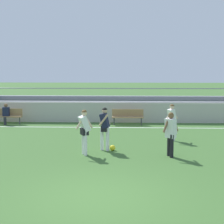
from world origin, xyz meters
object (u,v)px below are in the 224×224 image
(bench_centre_sideline, at_px, (128,115))
(spectator_seated, at_px, (6,112))
(player_dark_challenging, at_px, (105,125))
(bench_far_right, at_px, (7,115))
(player_white_deep_cover, at_px, (84,128))
(soccer_ball, at_px, (113,148))
(bleacher_stand, at_px, (163,106))
(player_white_wide_right, at_px, (171,131))
(player_white_dropping_back, at_px, (172,119))

(bench_centre_sideline, distance_m, spectator_seated, 7.05)
(spectator_seated, height_order, player_dark_challenging, player_dark_challenging)
(bench_centre_sideline, relative_size, player_dark_challenging, 1.07)
(bench_far_right, relative_size, player_dark_challenging, 1.07)
(player_white_deep_cover, distance_m, soccer_ball, 1.52)
(bleacher_stand, distance_m, soccer_ball, 10.12)
(bench_far_right, bearing_deg, player_dark_challenging, -45.88)
(player_dark_challenging, bearing_deg, bleacher_stand, 71.27)
(bleacher_stand, relative_size, player_dark_challenging, 13.89)
(bleacher_stand, relative_size, soccer_ball, 106.41)
(bench_far_right, xyz_separation_m, player_white_wide_right, (8.57, -7.21, 0.41))
(bleacher_stand, distance_m, player_white_deep_cover, 11.09)
(player_white_dropping_back, bearing_deg, bench_centre_sideline, 114.34)
(bleacher_stand, xyz_separation_m, bench_centre_sideline, (-2.34, -3.29, -0.21))
(player_dark_challenging, xyz_separation_m, soccer_ball, (0.31, -0.04, -0.90))
(bench_centre_sideline, relative_size, player_white_dropping_back, 1.10)
(bench_centre_sideline, bearing_deg, player_white_dropping_back, -65.66)
(spectator_seated, distance_m, player_white_dropping_back, 9.92)
(bench_far_right, height_order, spectator_seated, spectator_seated)
(bench_centre_sideline, bearing_deg, bench_far_right, 180.00)
(player_white_dropping_back, bearing_deg, player_white_wide_right, -98.28)
(bleacher_stand, relative_size, player_white_dropping_back, 14.36)
(bench_centre_sideline, distance_m, player_white_deep_cover, 7.26)
(bench_far_right, xyz_separation_m, player_white_deep_cover, (5.43, -7.06, 0.46))
(bleacher_stand, xyz_separation_m, player_dark_challenging, (-3.26, -9.61, 0.25))
(bleacher_stand, relative_size, spectator_seated, 19.35)
(bleacher_stand, height_order, player_white_dropping_back, bleacher_stand)
(bench_far_right, bearing_deg, bench_centre_sideline, 0.00)
(bench_far_right, relative_size, player_white_wide_right, 1.11)
(player_white_deep_cover, xyz_separation_m, soccer_ball, (1.01, 0.70, -0.89))
(bench_centre_sideline, height_order, spectator_seated, spectator_seated)
(spectator_seated, bearing_deg, bench_centre_sideline, 0.94)
(player_white_wide_right, distance_m, soccer_ball, 2.44)
(bench_far_right, relative_size, spectator_seated, 1.49)
(bench_far_right, height_order, player_dark_challenging, player_dark_challenging)
(spectator_seated, xyz_separation_m, player_white_dropping_back, (8.99, -4.18, 0.26))
(player_white_wide_right, bearing_deg, player_dark_challenging, 160.01)
(player_white_deep_cover, height_order, soccer_ball, player_white_deep_cover)
(spectator_seated, height_order, player_white_dropping_back, player_white_dropping_back)
(bench_centre_sideline, xyz_separation_m, spectator_seated, (-7.05, -0.12, 0.16))
(player_white_deep_cover, distance_m, player_white_dropping_back, 4.51)
(player_white_dropping_back, bearing_deg, player_white_deep_cover, -142.15)
(bleacher_stand, distance_m, player_dark_challenging, 10.16)
(player_dark_challenging, relative_size, player_white_wide_right, 1.04)
(player_dark_challenging, distance_m, player_white_dropping_back, 3.51)
(bench_far_right, relative_size, soccer_ball, 8.18)
(bench_far_right, bearing_deg, spectator_seated, -90.00)
(spectator_seated, relative_size, player_white_wide_right, 0.75)
(soccer_ball, bearing_deg, player_white_wide_right, -21.71)
(player_white_dropping_back, bearing_deg, spectator_seated, 155.08)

